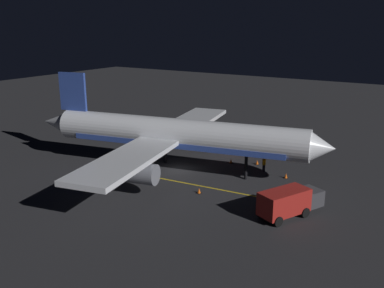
% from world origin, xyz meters
% --- Properties ---
extents(ground_plane, '(180.00, 180.00, 0.20)m').
position_xyz_m(ground_plane, '(0.00, 0.00, -0.10)').
color(ground_plane, '#27272A').
extents(apron_guide_stripe, '(1.98, 22.09, 0.01)m').
position_xyz_m(apron_guide_stripe, '(2.86, 4.00, 0.00)').
color(apron_guide_stripe, gold).
rests_on(apron_guide_stripe, ground_plane).
extents(airliner, '(33.74, 35.56, 10.79)m').
position_xyz_m(airliner, '(0.12, -0.58, 4.20)').
color(airliner, white).
rests_on(airliner, ground_plane).
extents(baggage_truck, '(6.68, 4.59, 2.52)m').
position_xyz_m(baggage_truck, '(4.84, 15.11, 1.30)').
color(baggage_truck, maroon).
rests_on(baggage_truck, ground_plane).
extents(catering_truck, '(5.09, 5.58, 2.58)m').
position_xyz_m(catering_truck, '(-10.76, 1.35, 1.29)').
color(catering_truck, maroon).
rests_on(catering_truck, ground_plane).
extents(ground_crew_worker, '(0.40, 0.40, 1.74)m').
position_xyz_m(ground_crew_worker, '(-4.94, 8.67, 0.89)').
color(ground_crew_worker, black).
rests_on(ground_crew_worker, ground_plane).
extents(traffic_cone_near_left, '(0.50, 0.50, 0.55)m').
position_xyz_m(traffic_cone_near_left, '(4.57, 5.70, 0.25)').
color(traffic_cone_near_left, '#EA590F').
rests_on(traffic_cone_near_left, ground_plane).
extents(traffic_cone_near_right, '(0.50, 0.50, 0.55)m').
position_xyz_m(traffic_cone_near_right, '(-5.70, 4.06, 0.25)').
color(traffic_cone_near_right, '#EA590F').
rests_on(traffic_cone_near_right, ground_plane).
extents(traffic_cone_under_wing, '(0.50, 0.50, 0.55)m').
position_xyz_m(traffic_cone_under_wing, '(-6.96, 6.97, 0.25)').
color(traffic_cone_under_wing, '#EA590F').
rests_on(traffic_cone_under_wing, ground_plane).
extents(traffic_cone_far, '(0.50, 0.50, 0.55)m').
position_xyz_m(traffic_cone_far, '(-4.24, 11.60, 0.25)').
color(traffic_cone_far, '#EA590F').
rests_on(traffic_cone_far, ground_plane).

